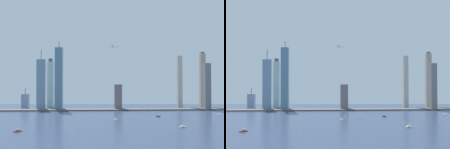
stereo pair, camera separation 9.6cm
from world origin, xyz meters
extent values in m
plane|color=navy|center=(0.00, 0.00, 0.00)|extent=(6000.00, 6000.00, 0.00)
cube|color=#53504D|center=(0.00, 410.21, 1.59)|extent=(1006.74, 43.23, 3.18)
cube|color=#B9A28F|center=(261.48, 484.77, 81.76)|extent=(15.24, 14.75, 163.53)
cube|color=#605A5D|center=(261.48, 484.77, 165.87)|extent=(9.15, 8.85, 4.68)
cube|color=#8D9FBB|center=(-267.51, 480.33, 20.96)|extent=(17.84, 26.16, 41.92)
cylinder|color=#4C4C51|center=(-267.51, 480.33, 50.23)|extent=(1.60, 1.60, 16.63)
cube|color=slate|center=(-0.27, 430.99, 34.82)|extent=(20.52, 18.49, 69.63)
cube|color=#7B95B3|center=(-217.84, 453.90, 70.27)|extent=(23.11, 14.17, 140.53)
cylinder|color=#4C4C51|center=(-217.84, 453.90, 154.72)|extent=(1.60, 1.60, 28.37)
cube|color=#5D849B|center=(-165.08, 435.85, 85.94)|extent=(20.44, 27.18, 171.88)
cylinder|color=#4C4C51|center=(-165.08, 435.85, 180.95)|extent=(1.60, 1.60, 18.14)
cube|color=#ABC0BC|center=(-200.47, 515.94, 68.89)|extent=(16.89, 24.61, 137.77)
cube|color=#535A6A|center=(-200.47, 515.94, 142.92)|extent=(10.13, 14.77, 10.29)
cube|color=gray|center=(242.40, 404.92, 63.91)|extent=(16.01, 26.66, 127.82)
cube|color=beige|center=(192.41, 491.88, 78.02)|extent=(14.29, 16.94, 156.04)
cube|color=beige|center=(220.15, 277.09, 0.69)|extent=(7.37, 12.31, 1.38)
cube|color=silver|center=(220.15, 277.09, 2.17)|extent=(4.14, 5.73, 1.59)
cube|color=#B2262F|center=(-184.10, 79.05, 0.77)|extent=(12.23, 11.54, 1.54)
cube|color=#93A5A1|center=(-184.10, 79.05, 2.87)|extent=(6.06, 5.84, 2.67)
cylinder|color=silver|center=(-184.10, 79.05, 6.71)|extent=(0.24, 0.24, 5.00)
cube|color=beige|center=(-11.53, 251.32, 0.73)|extent=(6.30, 3.01, 1.46)
cube|color=silver|center=(-11.53, 251.32, 2.72)|extent=(2.87, 1.74, 2.52)
cylinder|color=silver|center=(-11.53, 251.32, 6.02)|extent=(0.24, 0.24, 4.08)
cube|color=beige|center=(-22.93, 206.02, 0.89)|extent=(6.68, 14.56, 1.78)
cube|color=#8DA5A0|center=(-22.93, 206.02, 3.08)|extent=(4.28, 6.55, 2.60)
cube|color=#13507C|center=(74.22, 255.49, 0.88)|extent=(8.25, 9.31, 1.75)
cube|color=#99A8B2|center=(74.22, 255.49, 2.72)|extent=(4.35, 4.64, 1.93)
cylinder|color=silver|center=(74.22, 255.49, 7.11)|extent=(0.24, 0.24, 6.86)
cube|color=beige|center=(81.04, 103.15, 0.84)|extent=(14.07, 10.34, 1.69)
cube|color=silver|center=(81.04, 103.15, 2.72)|extent=(6.73, 5.53, 2.05)
cylinder|color=silver|center=(81.04, 103.15, 7.18)|extent=(0.24, 0.24, 6.88)
cone|color=green|center=(-92.35, 70.39, 1.07)|extent=(1.27, 1.27, 2.14)
cone|color=#E54C19|center=(117.96, 194.58, 1.41)|extent=(1.35, 1.35, 2.82)
cylinder|color=silver|center=(-18.37, 328.82, 162.53)|extent=(10.66, 24.41, 2.59)
sphere|color=silver|center=(-14.26, 317.04, 162.53)|extent=(2.59, 2.59, 2.59)
cube|color=silver|center=(-18.37, 328.82, 163.69)|extent=(24.02, 10.56, 0.50)
cube|color=silver|center=(-21.82, 338.72, 162.92)|extent=(8.71, 4.56, 0.40)
cube|color=#2D333D|center=(-21.82, 338.72, 166.32)|extent=(1.08, 1.90, 5.00)
camera|label=1|loc=(-65.84, -373.64, 76.47)|focal=46.27mm
camera|label=2|loc=(-65.75, -373.64, 76.47)|focal=46.27mm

